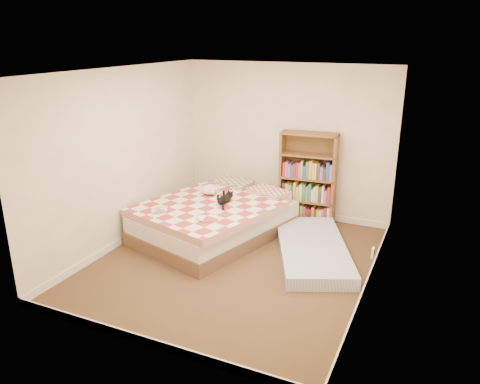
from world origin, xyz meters
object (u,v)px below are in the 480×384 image
at_px(floor_mattress, 312,249).
at_px(white_dog, 210,190).
at_px(bed, 216,218).
at_px(black_cat, 225,199).
at_px(bookshelf, 307,189).

height_order(floor_mattress, white_dog, white_dog).
bearing_deg(floor_mattress, white_dog, 145.18).
height_order(bed, floor_mattress, bed).
bearing_deg(white_dog, black_cat, -31.37).
distance_m(bookshelf, black_cat, 1.44).
distance_m(floor_mattress, black_cat, 1.48).
xyz_separation_m(bed, black_cat, (0.15, 0.02, 0.32)).
distance_m(floor_mattress, white_dog, 1.88).
distance_m(black_cat, white_dog, 0.46).
height_order(floor_mattress, black_cat, black_cat).
relative_size(bookshelf, black_cat, 2.58).
bearing_deg(bookshelf, bed, -138.73).
distance_m(bed, floor_mattress, 1.55).
relative_size(bed, black_cat, 4.53).
bearing_deg(bookshelf, black_cat, -135.19).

